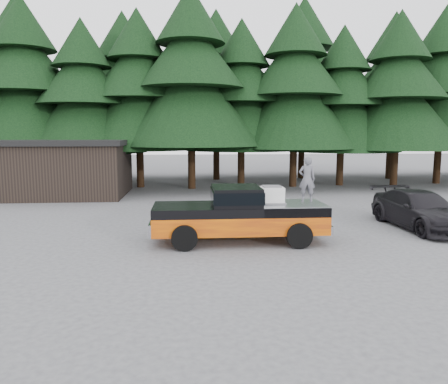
{
  "coord_description": "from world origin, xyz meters",
  "views": [
    {
      "loc": [
        -1.2,
        -14.61,
        3.74
      ],
      "look_at": [
        -0.01,
        0.0,
        1.73
      ],
      "focal_mm": 35.0,
      "sensor_mm": 36.0,
      "label": 1
    }
  ],
  "objects": [
    {
      "name": "ground",
      "position": [
        0.0,
        0.0,
        0.0
      ],
      "size": [
        120.0,
        120.0,
        0.0
      ],
      "primitive_type": "plane",
      "color": "#49494C",
      "rests_on": "ground"
    },
    {
      "name": "air_compressor",
      "position": [
        1.6,
        -0.11,
        1.6
      ],
      "size": [
        0.8,
        0.66,
        0.54
      ],
      "primitive_type": "cube",
      "rotation": [
        0.0,
        0.0,
        -0.01
      ],
      "color": "silver",
      "rests_on": "pickup_truck"
    },
    {
      "name": "utility_building",
      "position": [
        -9.0,
        12.0,
        1.67
      ],
      "size": [
        8.4,
        6.4,
        3.3
      ],
      "color": "black",
      "rests_on": "ground"
    },
    {
      "name": "truck_cab",
      "position": [
        0.39,
        -0.08,
        1.62
      ],
      "size": [
        1.66,
        1.9,
        0.59
      ],
      "primitive_type": "cube",
      "color": "black",
      "rests_on": "pickup_truck"
    },
    {
      "name": "parked_car",
      "position": [
        7.82,
        1.53,
        0.73
      ],
      "size": [
        2.39,
        5.16,
        1.46
      ],
      "primitive_type": "imported",
      "rotation": [
        0.0,
        0.0,
        0.07
      ],
      "color": "black",
      "rests_on": "ground"
    },
    {
      "name": "treeline",
      "position": [
        0.42,
        17.2,
        7.72
      ],
      "size": [
        60.15,
        16.05,
        17.5
      ],
      "color": "black",
      "rests_on": "ground"
    },
    {
      "name": "man_on_bed",
      "position": [
        2.91,
        0.22,
        2.12
      ],
      "size": [
        0.62,
        0.45,
        1.57
      ],
      "primitive_type": "imported",
      "rotation": [
        0.0,
        0.0,
        3.0
      ],
      "color": "#56555D",
      "rests_on": "pickup_truck"
    },
    {
      "name": "pickup_truck",
      "position": [
        0.49,
        -0.08,
        0.67
      ],
      "size": [
        6.0,
        2.04,
        1.33
      ],
      "primitive_type": null,
      "color": "#E96702",
      "rests_on": "ground"
    }
  ]
}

